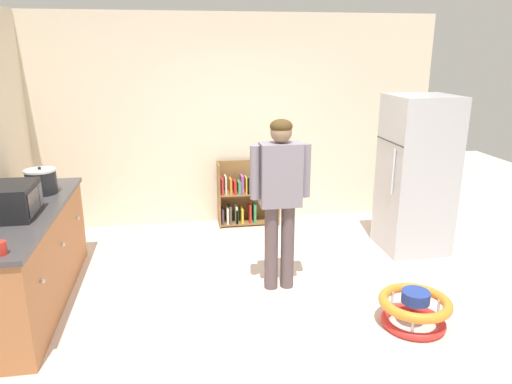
# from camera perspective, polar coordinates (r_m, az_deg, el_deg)

# --- Properties ---
(ground_plane) EXTENTS (12.00, 12.00, 0.00)m
(ground_plane) POSITION_cam_1_polar(r_m,az_deg,el_deg) (4.57, 2.20, -12.99)
(ground_plane) COLOR beige
(ground_plane) RESTS_ON ground
(back_wall) EXTENTS (5.20, 0.06, 2.70)m
(back_wall) POSITION_cam_1_polar(r_m,az_deg,el_deg) (6.33, -1.96, 8.40)
(back_wall) COLOR beige
(back_wall) RESTS_ON ground
(kitchen_counter) EXTENTS (0.65, 2.20, 0.90)m
(kitchen_counter) POSITION_cam_1_polar(r_m,az_deg,el_deg) (4.82, -25.51, -7.09)
(kitchen_counter) COLOR #A3643A
(kitchen_counter) RESTS_ON ground
(refrigerator) EXTENTS (0.73, 0.68, 1.78)m
(refrigerator) POSITION_cam_1_polar(r_m,az_deg,el_deg) (5.73, 18.53, 1.96)
(refrigerator) COLOR #B7BABF
(refrigerator) RESTS_ON ground
(bookshelf) EXTENTS (0.80, 0.28, 0.85)m
(bookshelf) POSITION_cam_1_polar(r_m,az_deg,el_deg) (6.37, -1.40, -0.62)
(bookshelf) COLOR brown
(bookshelf) RESTS_ON ground
(standing_person) EXTENTS (0.57, 0.22, 1.66)m
(standing_person) POSITION_cam_1_polar(r_m,az_deg,el_deg) (4.46, 2.90, 0.19)
(standing_person) COLOR #584A4B
(standing_person) RESTS_ON ground
(baby_walker) EXTENTS (0.60, 0.60, 0.32)m
(baby_walker) POSITION_cam_1_polar(r_m,az_deg,el_deg) (4.36, 18.32, -13.05)
(baby_walker) COLOR red
(baby_walker) RESTS_ON ground
(microwave) EXTENTS (0.37, 0.48, 0.28)m
(microwave) POSITION_cam_1_polar(r_m,az_deg,el_deg) (4.49, -26.99, -0.94)
(microwave) COLOR black
(microwave) RESTS_ON kitchen_counter
(crock_pot) EXTENTS (0.29, 0.29, 0.27)m
(crock_pot) POSITION_cam_1_polar(r_m,az_deg,el_deg) (5.11, -24.19, 1.15)
(crock_pot) COLOR black
(crock_pot) RESTS_ON kitchen_counter
(banana_bunch) EXTENTS (0.15, 0.16, 0.04)m
(banana_bunch) POSITION_cam_1_polar(r_m,az_deg,el_deg) (5.45, -24.02, 1.05)
(banana_bunch) COLOR yellow
(banana_bunch) RESTS_ON kitchen_counter
(clear_bottle) EXTENTS (0.07, 0.07, 0.25)m
(clear_bottle) POSITION_cam_1_polar(r_m,az_deg,el_deg) (4.87, -27.74, -0.28)
(clear_bottle) COLOR silver
(clear_bottle) RESTS_ON kitchen_counter
(red_cup) EXTENTS (0.08, 0.08, 0.09)m
(red_cup) POSITION_cam_1_polar(r_m,az_deg,el_deg) (3.74, -28.10, -5.91)
(red_cup) COLOR red
(red_cup) RESTS_ON kitchen_counter
(orange_cup) EXTENTS (0.08, 0.08, 0.09)m
(orange_cup) POSITION_cam_1_polar(r_m,az_deg,el_deg) (4.89, -24.63, -0.44)
(orange_cup) COLOR orange
(orange_cup) RESTS_ON kitchen_counter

